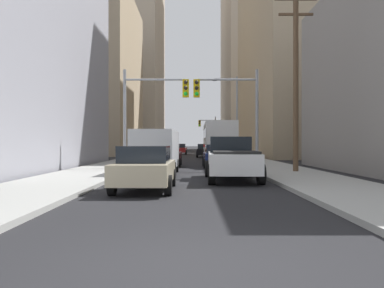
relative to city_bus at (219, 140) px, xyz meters
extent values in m
plane|color=black|center=(-2.47, -31.26, -1.93)|extent=(400.00, 400.00, 0.00)
cube|color=#9E9E99|center=(-7.61, 18.74, -1.85)|extent=(3.59, 160.00, 0.15)
cube|color=#9E9E99|center=(2.66, 18.74, -1.85)|extent=(3.59, 160.00, 0.15)
cube|color=silver|center=(0.00, -0.01, 0.02)|extent=(2.62, 11.53, 2.90)
cube|color=black|center=(-1.26, -0.01, 0.54)|extent=(0.13, 10.58, 0.80)
cube|color=red|center=(-1.26, -0.01, -0.56)|extent=(0.13, 10.58, 0.28)
cylinder|color=black|center=(-1.17, 4.02, -1.43)|extent=(0.32, 1.00, 1.00)
cylinder|color=black|center=(1.18, 4.02, -1.43)|extent=(0.32, 1.00, 1.00)
cylinder|color=black|center=(-1.17, -3.23, -1.43)|extent=(0.32, 1.00, 1.00)
cylinder|color=black|center=(1.18, -3.23, -1.43)|extent=(0.32, 1.00, 1.00)
cube|color=white|center=(-0.68, -19.23, -1.13)|extent=(2.18, 5.46, 0.80)
cube|color=black|center=(-0.68, -18.26, -0.38)|extent=(1.86, 1.86, 0.70)
cube|color=black|center=(-0.68, -20.58, -0.68)|extent=(1.84, 2.43, 0.10)
cylinder|color=black|center=(-1.64, -17.50, -1.53)|extent=(0.28, 0.80, 0.80)
cylinder|color=black|center=(0.28, -17.50, -1.53)|extent=(0.28, 0.80, 0.80)
cylinder|color=black|center=(-1.64, -20.96, -1.53)|extent=(0.28, 0.80, 0.80)
cylinder|color=black|center=(0.28, -20.96, -1.53)|extent=(0.28, 0.80, 0.80)
cube|color=#B7BABF|center=(-4.24, -15.93, -0.62)|extent=(2.13, 5.25, 1.90)
cube|color=black|center=(-4.24, -13.33, -0.20)|extent=(1.76, 0.06, 0.60)
cylinder|color=black|center=(-5.20, -14.27, -1.57)|extent=(0.24, 0.72, 0.72)
cylinder|color=black|center=(-3.28, -14.27, -1.57)|extent=(0.24, 0.72, 0.72)
cylinder|color=black|center=(-5.20, -17.60, -1.57)|extent=(0.24, 0.72, 0.72)
cylinder|color=black|center=(-3.28, -17.60, -1.57)|extent=(0.24, 0.72, 0.72)
cube|color=#C6B793|center=(-4.00, -22.84, -1.28)|extent=(1.86, 4.23, 0.65)
cube|color=black|center=(-4.00, -22.99, -0.68)|extent=(1.61, 1.92, 0.55)
cylinder|color=black|center=(-4.86, -21.49, -1.61)|extent=(0.22, 0.64, 0.64)
cylinder|color=black|center=(-3.13, -21.49, -1.61)|extent=(0.22, 0.64, 0.64)
cylinder|color=black|center=(-4.86, -24.18, -1.61)|extent=(0.22, 0.64, 0.64)
cylinder|color=black|center=(-3.13, -24.18, -1.61)|extent=(0.22, 0.64, 0.64)
cube|color=#141E4C|center=(-0.71, -10.08, -1.28)|extent=(1.83, 4.21, 0.65)
cube|color=black|center=(-0.71, -10.23, -0.68)|extent=(1.60, 1.91, 0.55)
cylinder|color=black|center=(-1.57, -8.74, -1.61)|extent=(0.22, 0.64, 0.64)
cylinder|color=black|center=(0.16, -8.74, -1.61)|extent=(0.22, 0.64, 0.64)
cylinder|color=black|center=(-1.57, -11.43, -1.61)|extent=(0.22, 0.64, 0.64)
cylinder|color=black|center=(0.16, -11.43, -1.61)|extent=(0.22, 0.64, 0.64)
cube|color=maroon|center=(-4.13, -8.59, -1.28)|extent=(1.92, 4.25, 0.65)
cube|color=black|center=(-4.13, -8.74, -0.68)|extent=(1.64, 1.94, 0.55)
cylinder|color=black|center=(-5.00, -7.25, -1.61)|extent=(0.22, 0.64, 0.64)
cylinder|color=black|center=(-3.27, -7.25, -1.61)|extent=(0.22, 0.64, 0.64)
cylinder|color=black|center=(-5.00, -9.94, -1.61)|extent=(0.22, 0.64, 0.64)
cylinder|color=black|center=(-3.27, -9.94, -1.61)|extent=(0.22, 0.64, 0.64)
cube|color=black|center=(-0.95, 8.67, -1.28)|extent=(1.93, 4.26, 0.65)
cube|color=black|center=(-0.95, 8.52, -0.68)|extent=(1.64, 1.95, 0.55)
cylinder|color=black|center=(-1.81, 10.02, -1.61)|extent=(0.22, 0.64, 0.64)
cylinder|color=black|center=(-0.08, 10.02, -1.61)|extent=(0.22, 0.64, 0.64)
cylinder|color=black|center=(-1.81, 7.33, -1.61)|extent=(0.22, 0.64, 0.64)
cylinder|color=black|center=(-0.08, 7.33, -1.61)|extent=(0.22, 0.64, 0.64)
cube|color=maroon|center=(-4.14, 21.21, -1.28)|extent=(1.96, 4.27, 0.65)
cube|color=black|center=(-4.14, 21.06, -0.68)|extent=(1.66, 1.96, 0.55)
cylinder|color=black|center=(-5.00, 22.55, -1.61)|extent=(0.22, 0.64, 0.64)
cylinder|color=black|center=(-3.28, 22.55, -1.61)|extent=(0.22, 0.64, 0.64)
cylinder|color=black|center=(-5.00, 19.86, -1.61)|extent=(0.22, 0.64, 0.64)
cylinder|color=black|center=(-3.28, 19.86, -1.61)|extent=(0.22, 0.64, 0.64)
cylinder|color=gray|center=(-6.41, -12.72, 1.07)|extent=(0.18, 0.18, 6.00)
cylinder|color=gray|center=(-4.59, -12.72, 3.47)|extent=(3.64, 0.12, 0.12)
cube|color=gold|center=(-2.78, -12.72, 2.95)|extent=(0.38, 0.30, 1.05)
sphere|color=black|center=(-2.78, -12.89, 3.29)|extent=(0.24, 0.24, 0.24)
sphere|color=black|center=(-2.78, -12.89, 2.95)|extent=(0.24, 0.24, 0.24)
sphere|color=#19D833|center=(-2.78, -12.89, 2.61)|extent=(0.24, 0.24, 0.24)
cylinder|color=gray|center=(1.47, -12.72, 1.07)|extent=(0.18, 0.18, 6.00)
cylinder|color=gray|center=(-0.33, -12.72, 3.47)|extent=(3.60, 0.12, 0.12)
cube|color=gold|center=(-2.13, -12.72, 2.95)|extent=(0.38, 0.30, 1.05)
sphere|color=black|center=(-2.13, -12.89, 3.29)|extent=(0.24, 0.24, 0.24)
sphere|color=black|center=(-2.13, -12.89, 2.95)|extent=(0.24, 0.24, 0.24)
sphere|color=#19D833|center=(-2.13, -12.89, 2.61)|extent=(0.24, 0.24, 0.24)
cylinder|color=gray|center=(1.47, 29.20, 1.07)|extent=(0.18, 0.18, 6.00)
cylinder|color=gray|center=(0.16, 29.20, 3.47)|extent=(2.62, 0.12, 0.12)
cube|color=gold|center=(-1.15, 29.20, 2.95)|extent=(0.38, 0.30, 1.05)
sphere|color=black|center=(-1.15, 29.03, 3.29)|extent=(0.24, 0.24, 0.24)
sphere|color=black|center=(-1.15, 29.03, 2.95)|extent=(0.24, 0.24, 0.24)
sphere|color=#19D833|center=(-1.15, 29.03, 2.61)|extent=(0.24, 0.24, 0.24)
cylinder|color=brown|center=(3.02, -15.61, 2.94)|extent=(0.28, 0.28, 9.74)
cube|color=brown|center=(3.02, -15.61, 6.42)|extent=(1.80, 0.12, 0.12)
cylinder|color=gray|center=(1.57, -1.29, 1.82)|extent=(0.16, 0.16, 7.50)
cylinder|color=gray|center=(0.58, -1.29, 5.37)|extent=(1.98, 0.10, 0.10)
ellipsoid|color=#4C4C51|center=(-0.41, -1.29, 5.27)|extent=(0.56, 0.32, 0.20)
cube|color=tan|center=(-18.10, 20.26, 9.22)|extent=(14.69, 21.13, 22.29)
cube|color=tan|center=(17.18, 15.17, 13.92)|extent=(23.95, 28.44, 31.70)
cube|color=#B7A893|center=(18.43, 60.64, 27.45)|extent=(25.56, 29.76, 58.76)
camera|label=1|loc=(-2.40, -36.38, -0.31)|focal=37.23mm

